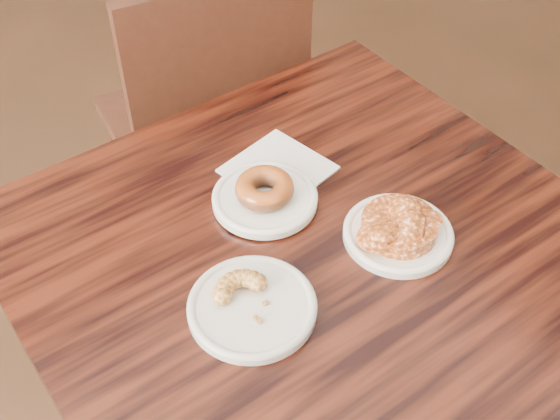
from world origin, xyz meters
TOP-DOWN VIEW (x-y plane):
  - cafe_table at (-0.16, 0.00)m, footprint 0.81×0.81m
  - chair_far at (0.03, 0.70)m, footprint 0.49×0.49m
  - napkin at (-0.11, 0.19)m, footprint 0.17×0.17m
  - plate_donut at (-0.17, 0.14)m, footprint 0.16×0.16m
  - plate_cruller at (-0.29, -0.02)m, footprint 0.17×0.17m
  - plate_fritter at (-0.05, -0.04)m, footprint 0.16×0.16m
  - glazed_donut at (-0.17, 0.14)m, footprint 0.09×0.09m
  - apple_fritter at (-0.05, -0.04)m, footprint 0.15×0.15m
  - cruller_fragment at (-0.29, -0.02)m, footprint 0.09×0.09m

SIDE VIEW (x-z plane):
  - cafe_table at x=-0.16m, z-range 0.00..0.75m
  - chair_far at x=0.03m, z-range 0.00..0.90m
  - napkin at x=-0.11m, z-range 0.75..0.75m
  - plate_cruller at x=-0.29m, z-range 0.75..0.76m
  - plate_fritter at x=-0.05m, z-range 0.75..0.76m
  - plate_donut at x=-0.17m, z-range 0.75..0.77m
  - cruller_fragment at x=-0.29m, z-range 0.76..0.79m
  - apple_fritter at x=-0.05m, z-range 0.76..0.80m
  - glazed_donut at x=-0.17m, z-range 0.77..0.80m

